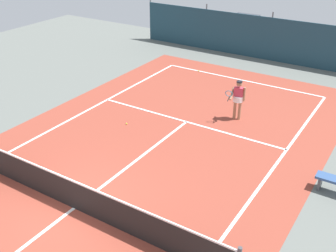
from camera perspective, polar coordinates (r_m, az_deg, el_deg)
ground_plane at (r=12.21m, az=-12.91°, el=-11.10°), size 36.00×36.00×0.00m
court_surface at (r=12.21m, az=-12.92°, el=-11.09°), size 11.02×26.60×0.01m
tennis_net at (r=11.90m, az=-13.17°, el=-9.18°), size 10.12×0.10×1.10m
back_fence at (r=24.63m, az=14.24°, el=10.71°), size 16.30×0.98×2.70m
tennis_player at (r=16.55m, az=9.72°, el=3.96°), size 0.64×0.80×1.64m
tennis_ball_near_player at (r=16.35m, az=-5.80°, el=0.33°), size 0.07×0.07×0.07m
tennis_ball_midcourt at (r=21.93m, az=4.28°, el=7.68°), size 0.07×0.07×0.07m
parked_car at (r=27.25m, az=10.36°, el=13.08°), size 2.10×4.25×1.68m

